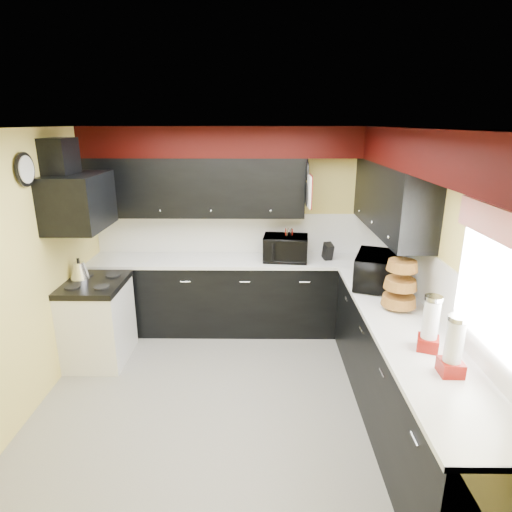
{
  "coord_description": "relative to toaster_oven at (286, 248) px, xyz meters",
  "views": [
    {
      "loc": [
        0.28,
        -3.49,
        2.55
      ],
      "look_at": [
        0.24,
        0.69,
        1.23
      ],
      "focal_mm": 30.0,
      "sensor_mm": 36.0,
      "label": 1
    }
  ],
  "objects": [
    {
      "name": "upper_back",
      "position": [
        -1.08,
        0.18,
        0.71
      ],
      "size": [
        2.6,
        0.35,
        0.7
      ],
      "primitive_type": "cube",
      "color": "black",
      "rests_on": "wall_back"
    },
    {
      "name": "ground",
      "position": [
        -0.58,
        -1.44,
        -1.09
      ],
      "size": [
        3.6,
        3.6,
        0.0
      ],
      "primitive_type": "plane",
      "color": "gray",
      "rests_on": "ground"
    },
    {
      "name": "deco_plate",
      "position": [
        1.19,
        -1.79,
        1.16
      ],
      "size": [
        0.03,
        0.24,
        0.24
      ],
      "primitive_type": null,
      "color": "white",
      "rests_on": "wall_right"
    },
    {
      "name": "upper_right",
      "position": [
        1.04,
        -0.54,
        0.71
      ],
      "size": [
        0.35,
        1.8,
        0.7
      ],
      "primitive_type": "cube",
      "color": "black",
      "rests_on": "wall_right"
    },
    {
      "name": "kettle",
      "position": [
        -2.26,
        -0.59,
        -0.08
      ],
      "size": [
        0.26,
        0.26,
        0.18
      ],
      "primitive_type": null,
      "rotation": [
        0.0,
        0.0,
        -0.4
      ],
      "color": "silver",
      "rests_on": "cooktop"
    },
    {
      "name": "splash_back",
      "position": [
        -0.58,
        0.35,
        0.1
      ],
      "size": [
        3.6,
        0.02,
        0.5
      ],
      "primitive_type": "cube",
      "color": "white",
      "rests_on": "counter_back"
    },
    {
      "name": "clock",
      "position": [
        -2.35,
        -1.19,
        1.06
      ],
      "size": [
        0.03,
        0.3,
        0.3
      ],
      "primitive_type": null,
      "color": "black",
      "rests_on": "wall_left"
    },
    {
      "name": "wall_left",
      "position": [
        -2.38,
        -1.44,
        0.16
      ],
      "size": [
        0.06,
        3.6,
        2.5
      ],
      "primitive_type": "cube",
      "color": "#E0C666",
      "rests_on": "ground"
    },
    {
      "name": "cab_right",
      "position": [
        0.92,
        -1.74,
        -0.64
      ],
      "size": [
        0.6,
        3.0,
        0.9
      ],
      "primitive_type": "cube",
      "color": "black",
      "rests_on": "ground"
    },
    {
      "name": "toaster_oven",
      "position": [
        0.0,
        0.0,
        0.0
      ],
      "size": [
        0.57,
        0.49,
        0.3
      ],
      "primitive_type": "imported",
      "rotation": [
        0.0,
        0.0,
        -0.1
      ],
      "color": "black",
      "rests_on": "counter_back"
    },
    {
      "name": "cab_back",
      "position": [
        -0.58,
        0.06,
        -0.64
      ],
      "size": [
        3.6,
        0.6,
        0.9
      ],
      "primitive_type": "cube",
      "color": "black",
      "rests_on": "ground"
    },
    {
      "name": "pan_low",
      "position": [
        0.24,
        0.24,
        0.63
      ],
      "size": [
        0.03,
        0.24,
        0.42
      ],
      "primitive_type": null,
      "color": "black",
      "rests_on": "upper_back"
    },
    {
      "name": "counter_right",
      "position": [
        0.92,
        -1.74,
        -0.17
      ],
      "size": [
        0.64,
        3.02,
        0.04
      ],
      "primitive_type": "cube",
      "color": "white",
      "rests_on": "cab_right"
    },
    {
      "name": "window",
      "position": [
        1.2,
        -2.34,
        0.46
      ],
      "size": [
        0.03,
        0.86,
        0.96
      ],
      "primitive_type": null,
      "color": "white",
      "rests_on": "wall_right"
    },
    {
      "name": "valance",
      "position": [
        1.15,
        -2.34,
        0.86
      ],
      "size": [
        0.04,
        0.88,
        0.2
      ],
      "primitive_type": "cube",
      "color": "red",
      "rests_on": "wall_right"
    },
    {
      "name": "soffit_back",
      "position": [
        -0.58,
        0.18,
        1.23
      ],
      "size": [
        3.6,
        0.36,
        0.35
      ],
      "primitive_type": "cube",
      "color": "black",
      "rests_on": "wall_back"
    },
    {
      "name": "counter_back",
      "position": [
        -0.58,
        0.06,
        -0.17
      ],
      "size": [
        3.62,
        0.64,
        0.04
      ],
      "primitive_type": "cube",
      "color": "white",
      "rests_on": "cab_back"
    },
    {
      "name": "ceiling",
      "position": [
        -0.58,
        -1.44,
        1.41
      ],
      "size": [
        3.6,
        3.6,
        0.06
      ],
      "primitive_type": "cube",
      "color": "white",
      "rests_on": "wall_back"
    },
    {
      "name": "microwave",
      "position": [
        0.88,
        -0.83,
        0.01
      ],
      "size": [
        0.58,
        0.7,
        0.33
      ],
      "primitive_type": "imported",
      "rotation": [
        0.0,
        0.0,
        1.23
      ],
      "color": "black",
      "rests_on": "counter_right"
    },
    {
      "name": "hood_duct",
      "position": [
        -2.26,
        -0.69,
        1.11
      ],
      "size": [
        0.24,
        0.4,
        0.4
      ],
      "primitive_type": "cube",
      "color": "black",
      "rests_on": "wall_left"
    },
    {
      "name": "dispenser_a",
      "position": [
        0.93,
        -2.12,
        0.05
      ],
      "size": [
        0.19,
        0.19,
        0.4
      ],
      "primitive_type": null,
      "rotation": [
        0.0,
        0.0,
        -0.36
      ],
      "color": "#600903",
      "rests_on": "counter_right"
    },
    {
      "name": "wall_back",
      "position": [
        -0.58,
        0.36,
        0.16
      ],
      "size": [
        3.6,
        0.06,
        2.5
      ],
      "primitive_type": "cube",
      "color": "#E0C666",
      "rests_on": "ground"
    },
    {
      "name": "pan_mid",
      "position": [
        0.24,
        -0.02,
        0.66
      ],
      "size": [
        0.03,
        0.28,
        0.46
      ],
      "primitive_type": null,
      "color": "black",
      "rests_on": "upper_back"
    },
    {
      "name": "utensil_crock",
      "position": [
        0.04,
        0.04,
        -0.07
      ],
      "size": [
        0.19,
        0.19,
        0.16
      ],
      "primitive_type": "cylinder",
      "rotation": [
        0.0,
        0.0,
        0.33
      ],
      "color": "white",
      "rests_on": "counter_back"
    },
    {
      "name": "cut_board",
      "position": [
        0.25,
        -0.14,
        0.71
      ],
      "size": [
        0.03,
        0.26,
        0.35
      ],
      "primitive_type": "cube",
      "color": "white",
      "rests_on": "upper_back"
    },
    {
      "name": "dispenser_b",
      "position": [
        0.96,
        -2.45,
        0.05
      ],
      "size": [
        0.15,
        0.15,
        0.4
      ],
      "primitive_type": null,
      "rotation": [
        0.0,
        0.0,
        -0.02
      ],
      "color": "#660304",
      "rests_on": "counter_right"
    },
    {
      "name": "baskets",
      "position": [
        0.94,
        -1.39,
        0.09
      ],
      "size": [
        0.27,
        0.27,
        0.5
      ],
      "primitive_type": null,
      "color": "brown",
      "rests_on": "upper_right"
    },
    {
      "name": "cooktop",
      "position": [
        -2.08,
        -0.69,
        -0.2
      ],
      "size": [
        0.62,
        0.77,
        0.06
      ],
      "primitive_type": "cube",
      "color": "black",
      "rests_on": "stove"
    },
    {
      "name": "knife_block",
      "position": [
        0.52,
        0.03,
        -0.05
      ],
      "size": [
        0.12,
        0.15,
        0.21
      ],
      "primitive_type": "cube",
      "rotation": [
        0.0,
        0.0,
        0.22
      ],
      "color": "black",
      "rests_on": "counter_back"
    },
    {
      "name": "stove",
      "position": [
        -2.08,
        -0.69,
        -0.66
      ],
      "size": [
        0.6,
        0.75,
        0.86
      ],
      "primitive_type": "cube",
      "color": "white",
      "rests_on": "ground"
    },
    {
      "name": "hood",
      "position": [
        -2.13,
        -0.69,
        0.69
      ],
      "size": [
        0.5,
        0.78,
        0.55
      ],
      "primitive_type": "cube",
      "color": "black",
      "rests_on": "wall_left"
    },
    {
      "name": "pan_top",
      "position": [
        0.24,
        0.11,
        0.91
      ],
      "size": [
        0.03,
        0.22,
        0.4
      ],
      "primitive_type": null,
      "color": "black",
      "rests_on": "upper_back"
    },
    {
      "name": "splash_right",
      "position": [
        1.21,
        -1.44,
        0.1
      ],
      "size": [
        0.02,
        3.6,
        0.5
      ],
      "primitive_type": "cube",
      "color": "white",
      "rests_on": "counter_right"
    },
    {
      "name": "soffit_right",
      "position": [
        1.04,
        -1.62,
        1.23
      ],
      "size": [
        0.36,
        3.24,
        0.35
      ],
      "primitive_type": "cube",
      "color": "black",
      "rests_on": "wall_right"
    },
    {
      "name": "wall_right",
      "position": [
        1.22,
        -1.44,
        0.16
      ],
      "size": [
        0.06,
        3.6,
        2.5
      ],
      "primitive_type": "cube",
      "color": "#E0C666",
      "rests_on": "ground"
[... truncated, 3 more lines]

